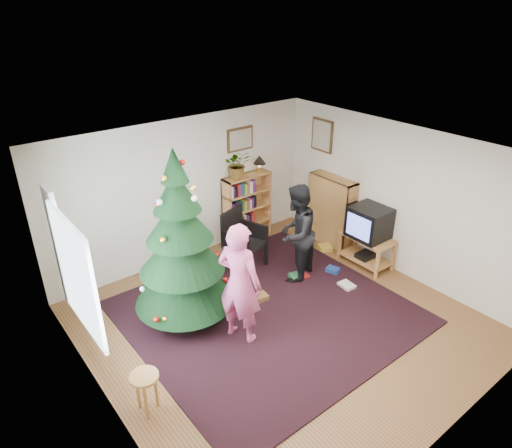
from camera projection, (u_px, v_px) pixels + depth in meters
floor at (280, 323)px, 6.58m from camera, size 5.00×5.00×0.00m
ceiling at (285, 157)px, 5.46m from camera, size 5.00×5.00×0.00m
wall_back at (186, 191)px, 7.77m from camera, size 5.00×0.02×2.50m
wall_front at (459, 351)px, 4.27m from camera, size 5.00×0.02×2.50m
wall_left at (98, 323)px, 4.64m from camera, size 0.02×5.00×2.50m
wall_right at (398, 200)px, 7.41m from camera, size 0.02×5.00×2.50m
rug at (267, 312)px, 6.79m from camera, size 3.80×3.60×0.02m
window_pane at (77, 276)px, 4.96m from camera, size 0.04×1.20×1.40m
curtain at (60, 250)px, 5.47m from camera, size 0.06×0.35×1.60m
picture_back at (240, 139)px, 8.08m from camera, size 0.55×0.03×0.42m
picture_right at (322, 135)px, 8.31m from camera, size 0.03×0.50×0.60m
christmas_tree at (181, 253)px, 6.25m from camera, size 1.42×1.42×2.57m
bookshelf_back at (247, 207)px, 8.58m from camera, size 0.95×0.30×1.30m
bookshelf_right at (331, 210)px, 8.48m from camera, size 0.30×0.95×1.30m
tv_stand at (366, 248)px, 7.88m from camera, size 0.49×0.89×0.55m
crt_tv at (369, 222)px, 7.66m from camera, size 0.57×0.61×0.54m
armchair at (241, 236)px, 7.74m from camera, size 0.73×0.75×1.05m
stool at (145, 384)px, 5.01m from camera, size 0.32×0.32×0.54m
person_standing at (240, 284)px, 5.94m from camera, size 0.63×0.75×1.74m
person_by_chair at (296, 234)px, 7.29m from camera, size 0.98×0.88×1.64m
potted_plant at (237, 164)px, 8.07m from camera, size 0.59×0.55×0.52m
table_lamp at (259, 161)px, 8.37m from camera, size 0.24×0.24×0.32m
floor_clutter at (311, 274)px, 7.65m from camera, size 2.12×1.28×0.08m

